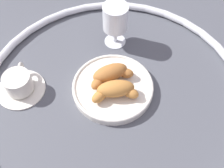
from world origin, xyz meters
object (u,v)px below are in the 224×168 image
croissant_large (110,74)px  juice_glass_left (115,19)px  coffee_cup_near (19,84)px  croissant_small (114,90)px  pastry_plate (112,87)px

croissant_large → juice_glass_left: (-0.06, -0.15, 0.05)m
croissant_large → juice_glass_left: bearing=-110.9°
coffee_cup_near → juice_glass_left: 0.33m
croissant_large → croissant_small: 0.06m
coffee_cup_near → juice_glass_left: (-0.31, -0.11, 0.07)m
pastry_plate → coffee_cup_near: size_ratio=1.67×
croissant_large → croissant_small: same height
croissant_large → croissant_small: size_ratio=1.00×
croissant_large → juice_glass_left: 0.17m
croissant_small → juice_glass_left: (-0.06, -0.21, 0.05)m
juice_glass_left → croissant_small: bearing=73.3°
croissant_large → croissant_small: (0.00, 0.05, 0.00)m
juice_glass_left → pastry_plate: bearing=71.2°
croissant_small → coffee_cup_near: size_ratio=1.00×
pastry_plate → juice_glass_left: bearing=-108.8°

